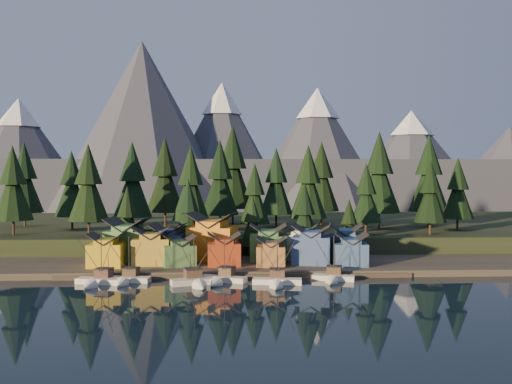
{
  "coord_description": "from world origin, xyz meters",
  "views": [
    {
      "loc": [
        -1.12,
        -111.17,
        23.76
      ],
      "look_at": [
        5.5,
        30.0,
        18.82
      ],
      "focal_mm": 40.0,
      "sensor_mm": 36.0,
      "label": 1
    }
  ],
  "objects_px": {
    "boat_0": "(98,275)",
    "boat_2": "(196,275)",
    "boat_4": "(277,275)",
    "boat_5": "(333,272)",
    "boat_1": "(126,274)",
    "house_back_1": "(168,241)",
    "house_front_1": "(152,244)",
    "house_back_0": "(128,238)",
    "house_front_0": "(106,249)",
    "boat_3": "(221,273)"
  },
  "relations": [
    {
      "from": "boat_4",
      "to": "boat_5",
      "type": "distance_m",
      "value": 13.15
    },
    {
      "from": "boat_2",
      "to": "house_front_0",
      "type": "distance_m",
      "value": 27.27
    },
    {
      "from": "boat_2",
      "to": "boat_3",
      "type": "height_order",
      "value": "boat_2"
    },
    {
      "from": "house_front_0",
      "to": "boat_4",
      "type": "bearing_deg",
      "value": -21.55
    },
    {
      "from": "boat_0",
      "to": "house_front_0",
      "type": "height_order",
      "value": "boat_0"
    },
    {
      "from": "boat_2",
      "to": "house_front_0",
      "type": "bearing_deg",
      "value": 127.39
    },
    {
      "from": "boat_0",
      "to": "boat_2",
      "type": "relative_size",
      "value": 0.96
    },
    {
      "from": "house_front_0",
      "to": "house_back_0",
      "type": "distance_m",
      "value": 9.08
    },
    {
      "from": "boat_0",
      "to": "house_back_1",
      "type": "distance_m",
      "value": 26.22
    },
    {
      "from": "boat_0",
      "to": "boat_1",
      "type": "distance_m",
      "value": 6.0
    },
    {
      "from": "house_front_0",
      "to": "boat_0",
      "type": "bearing_deg",
      "value": -84.26
    },
    {
      "from": "boat_4",
      "to": "boat_2",
      "type": "bearing_deg",
      "value": -174.29
    },
    {
      "from": "boat_2",
      "to": "house_back_0",
      "type": "bearing_deg",
      "value": 110.58
    },
    {
      "from": "boat_4",
      "to": "boat_1",
      "type": "bearing_deg",
      "value": -179.49
    },
    {
      "from": "boat_5",
      "to": "house_back_1",
      "type": "distance_m",
      "value": 43.64
    },
    {
      "from": "boat_4",
      "to": "house_front_1",
      "type": "relative_size",
      "value": 1.28
    },
    {
      "from": "boat_5",
      "to": "boat_1",
      "type": "bearing_deg",
      "value": -163.44
    },
    {
      "from": "house_back_1",
      "to": "house_front_1",
      "type": "bearing_deg",
      "value": -111.75
    },
    {
      "from": "boat_5",
      "to": "house_back_0",
      "type": "height_order",
      "value": "house_back_0"
    },
    {
      "from": "boat_1",
      "to": "house_front_0",
      "type": "height_order",
      "value": "boat_1"
    },
    {
      "from": "boat_0",
      "to": "boat_4",
      "type": "xyz_separation_m",
      "value": [
        37.78,
        -2.1,
        -0.07
      ]
    },
    {
      "from": "boat_2",
      "to": "house_back_1",
      "type": "relative_size",
      "value": 1.27
    },
    {
      "from": "boat_1",
      "to": "house_back_1",
      "type": "height_order",
      "value": "house_back_1"
    },
    {
      "from": "boat_0",
      "to": "boat_2",
      "type": "xyz_separation_m",
      "value": [
        20.82,
        -1.64,
        0.16
      ]
    },
    {
      "from": "boat_2",
      "to": "boat_4",
      "type": "bearing_deg",
      "value": -18.43
    },
    {
      "from": "boat_4",
      "to": "house_back_1",
      "type": "bearing_deg",
      "value": 142.95
    },
    {
      "from": "house_front_0",
      "to": "house_back_1",
      "type": "height_order",
      "value": "house_back_1"
    },
    {
      "from": "boat_4",
      "to": "house_back_1",
      "type": "xyz_separation_m",
      "value": [
        -25.41,
        24.83,
        4.31
      ]
    },
    {
      "from": "boat_3",
      "to": "house_front_1",
      "type": "bearing_deg",
      "value": 158.02
    },
    {
      "from": "house_front_0",
      "to": "house_front_1",
      "type": "relative_size",
      "value": 0.88
    },
    {
      "from": "boat_1",
      "to": "boat_3",
      "type": "relative_size",
      "value": 0.97
    },
    {
      "from": "boat_2",
      "to": "boat_4",
      "type": "xyz_separation_m",
      "value": [
        16.96,
        -0.47,
        -0.22
      ]
    },
    {
      "from": "boat_0",
      "to": "house_back_1",
      "type": "height_order",
      "value": "house_back_1"
    },
    {
      "from": "boat_4",
      "to": "house_back_0",
      "type": "distance_m",
      "value": 43.31
    },
    {
      "from": "boat_5",
      "to": "house_back_0",
      "type": "distance_m",
      "value": 52.47
    },
    {
      "from": "boat_1",
      "to": "boat_5",
      "type": "relative_size",
      "value": 0.99
    },
    {
      "from": "house_front_0",
      "to": "house_back_1",
      "type": "xyz_separation_m",
      "value": [
        13.51,
        8.55,
        0.66
      ]
    },
    {
      "from": "boat_0",
      "to": "boat_5",
      "type": "bearing_deg",
      "value": 15.51
    },
    {
      "from": "house_back_0",
      "to": "boat_3",
      "type": "bearing_deg",
      "value": -33.14
    },
    {
      "from": "boat_1",
      "to": "house_back_0",
      "type": "relative_size",
      "value": 0.96
    },
    {
      "from": "boat_2",
      "to": "boat_5",
      "type": "xyz_separation_m",
      "value": [
        29.55,
        3.32,
        -0.18
      ]
    },
    {
      "from": "house_back_1",
      "to": "boat_5",
      "type": "bearing_deg",
      "value": -21.01
    },
    {
      "from": "boat_5",
      "to": "house_front_0",
      "type": "relative_size",
      "value": 1.35
    },
    {
      "from": "boat_1",
      "to": "boat_4",
      "type": "height_order",
      "value": "boat_4"
    },
    {
      "from": "boat_3",
      "to": "boat_4",
      "type": "bearing_deg",
      "value": 5.62
    },
    {
      "from": "house_front_0",
      "to": "boat_3",
      "type": "bearing_deg",
      "value": -24.33
    },
    {
      "from": "boat_5",
      "to": "house_back_1",
      "type": "bearing_deg",
      "value": 167.61
    },
    {
      "from": "boat_4",
      "to": "house_front_1",
      "type": "distance_m",
      "value": 34.73
    },
    {
      "from": "boat_0",
      "to": "house_front_1",
      "type": "relative_size",
      "value": 1.24
    },
    {
      "from": "boat_2",
      "to": "boat_5",
      "type": "height_order",
      "value": "boat_2"
    }
  ]
}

